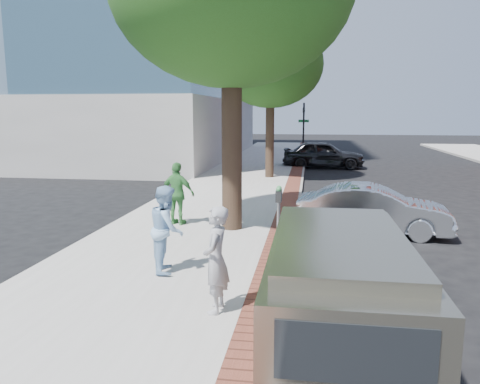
% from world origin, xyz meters
% --- Properties ---
extents(ground, '(120.00, 120.00, 0.00)m').
position_xyz_m(ground, '(0.00, 0.00, 0.00)').
color(ground, black).
rests_on(ground, ground).
extents(sidewalk, '(5.00, 60.00, 0.15)m').
position_xyz_m(sidewalk, '(-1.50, 8.00, 0.07)').
color(sidewalk, '#9E9991').
rests_on(sidewalk, ground).
extents(brick_strip, '(0.60, 60.00, 0.01)m').
position_xyz_m(brick_strip, '(0.70, 8.00, 0.15)').
color(brick_strip, brown).
rests_on(brick_strip, sidewalk).
extents(curb, '(0.10, 60.00, 0.15)m').
position_xyz_m(curb, '(1.05, 8.00, 0.07)').
color(curb, gray).
rests_on(curb, ground).
extents(office_base, '(18.20, 22.20, 4.00)m').
position_xyz_m(office_base, '(-13.00, 22.00, 2.00)').
color(office_base, gray).
rests_on(office_base, ground).
extents(signal_near, '(0.70, 0.15, 3.80)m').
position_xyz_m(signal_near, '(0.90, 22.00, 2.25)').
color(signal_near, black).
rests_on(signal_near, ground).
extents(tree_far, '(4.80, 4.80, 7.14)m').
position_xyz_m(tree_far, '(-0.50, 12.00, 5.30)').
color(tree_far, black).
rests_on(tree_far, sidewalk).
extents(parking_meter, '(0.12, 0.32, 1.47)m').
position_xyz_m(parking_meter, '(0.75, -0.19, 1.21)').
color(parking_meter, gray).
rests_on(parking_meter, sidewalk).
extents(person_gray, '(0.39, 0.60, 1.63)m').
position_xyz_m(person_gray, '(0.02, -3.27, 0.97)').
color(person_gray, '#99999D').
rests_on(person_gray, sidewalk).
extents(person_officer, '(0.80, 0.93, 1.66)m').
position_xyz_m(person_officer, '(-1.26, -1.60, 0.98)').
color(person_officer, '#90BADF').
rests_on(person_officer, sidewalk).
extents(person_green, '(1.06, 0.63, 1.69)m').
position_xyz_m(person_green, '(-2.13, 2.11, 1.00)').
color(person_green, '#3F8B42').
rests_on(person_green, sidewalk).
extents(sedan_silver, '(4.03, 1.75, 1.29)m').
position_xyz_m(sedan_silver, '(3.05, 2.44, 0.64)').
color(sedan_silver, silver).
rests_on(sedan_silver, ground).
extents(bg_car, '(4.64, 1.92, 1.57)m').
position_xyz_m(bg_car, '(2.14, 17.31, 0.79)').
color(bg_car, black).
rests_on(bg_car, ground).
extents(van, '(1.76, 4.52, 1.66)m').
position_xyz_m(van, '(1.80, -3.81, 0.91)').
color(van, gray).
rests_on(van, ground).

